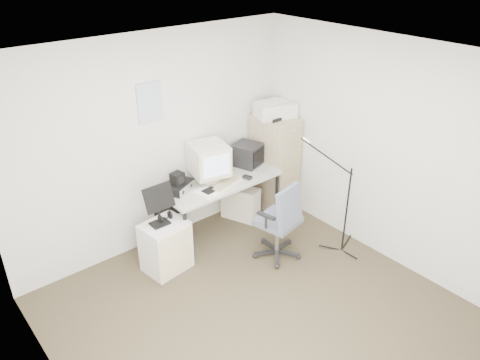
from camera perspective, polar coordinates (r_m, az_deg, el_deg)
floor at (r=4.84m, az=2.27°, el=-16.17°), size 3.60×3.60×0.01m
ceiling at (r=3.59m, az=3.03°, el=13.98°), size 3.60×3.60×0.01m
wall_back at (r=5.39m, az=-10.35°, el=4.32°), size 3.60×0.02×2.50m
wall_front at (r=3.26m, az=25.18°, el=-15.71°), size 3.60×0.02×2.50m
wall_left at (r=3.36m, az=-21.50°, el=-13.30°), size 0.02×3.60×2.50m
wall_right at (r=5.33m, az=17.15°, el=3.20°), size 0.02×3.60×2.50m
wall_calendar at (r=5.20m, az=-10.94°, el=9.28°), size 0.30×0.02×0.44m
filing_cabinet at (r=6.27m, az=4.15°, el=2.11°), size 0.40×0.60×1.30m
printer at (r=5.99m, az=4.30°, el=8.58°), size 0.56×0.47×0.19m
desk at (r=5.83m, az=-2.54°, el=-3.09°), size 1.50×0.70×0.73m
crt_monitor at (r=5.56m, az=-3.83°, el=2.16°), size 0.50×0.52×0.46m
crt_tv at (r=5.96m, az=0.87°, el=3.13°), size 0.40×0.41×0.28m
desk_speaker at (r=5.85m, az=-1.60°, el=1.97°), size 0.09×0.09×0.16m
keyboard at (r=5.51m, az=-1.64°, el=-0.57°), size 0.48×0.29×0.03m
mouse at (r=5.66m, az=0.90°, el=0.32°), size 0.10×0.13×0.03m
radio_receiver at (r=5.44m, az=-7.54°, el=-0.75°), size 0.42×0.37×0.10m
radio_speaker at (r=5.36m, az=-7.65°, el=0.21°), size 0.15×0.15×0.13m
papers at (r=5.36m, az=-4.06°, el=-1.54°), size 0.22×0.29×0.02m
pc_tower at (r=6.15m, az=0.07°, el=-2.81°), size 0.38×0.53×0.45m
office_chair at (r=5.34m, az=4.65°, el=-4.78°), size 0.67×0.67×0.98m
side_cart at (r=5.29m, az=-9.05°, el=-8.00°), size 0.52×0.44×0.59m
music_stand at (r=5.00m, az=-9.95°, el=-2.98°), size 0.37×0.29×0.49m
headphones at (r=5.16m, az=-9.12°, el=-4.37°), size 0.21×0.21×0.03m
mic_stand at (r=5.43m, az=13.04°, el=-2.17°), size 0.03×0.03×1.42m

